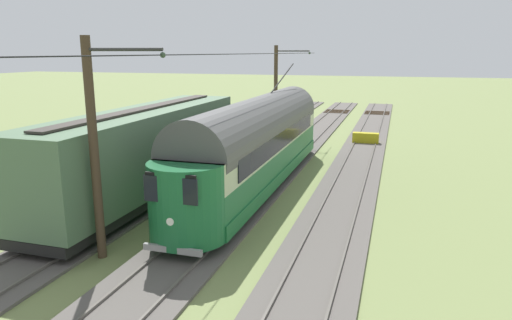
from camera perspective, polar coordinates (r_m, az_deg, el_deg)
The scene contains 10 objects.
ground_plane at distance 21.65m, azimuth -0.59°, elevation -4.02°, with size 220.00×220.00×0.00m, color olive.
track_streetcar_siding at distance 21.11m, azimuth 10.69°, elevation -4.55°, with size 2.80×80.00×0.18m.
track_adjacent_siding at distance 21.92m, azimuth -0.34°, elevation -3.66°, with size 2.80×80.00×0.18m.
track_third_siding at distance 23.47m, azimuth -10.23°, elevation -2.74°, with size 2.80×80.00×0.18m.
vintage_streetcar at distance 22.07m, azimuth 0.20°, elevation 2.37°, with size 2.65×18.09×5.51m.
boxcar_adjacent at distance 20.92m, azimuth -13.47°, elevation 1.13°, with size 2.96×14.07×3.85m.
catenary_pole_foreground at distance 34.75m, azimuth 2.54°, elevation 8.45°, with size 2.67×0.28×6.83m.
catenary_pole_mid_near at distance 14.83m, azimuth -19.00°, elevation 1.48°, with size 2.67×0.28×6.83m.
spare_tie_stack at distance 22.75m, azimuth -20.20°, elevation -3.29°, with size 2.40×2.40×0.54m.
track_end_bumper at distance 33.85m, azimuth 13.25°, elevation 2.58°, with size 1.80×0.60×0.80m, color #B2A519.
Camera 1 is at (-6.24, 19.73, 6.37)m, focal length 32.73 mm.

